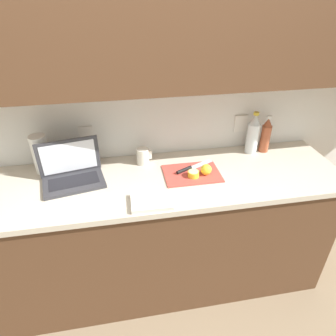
{
  "coord_description": "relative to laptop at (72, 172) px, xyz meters",
  "views": [
    {
      "loc": [
        -0.08,
        -1.49,
        1.93
      ],
      "look_at": [
        0.19,
        -0.01,
        1.0
      ],
      "focal_mm": 32.0,
      "sensor_mm": 36.0,
      "label": 1
    }
  ],
  "objects": [
    {
      "name": "laptop",
      "position": [
        0.0,
        0.0,
        0.0
      ],
      "size": [
        0.39,
        0.29,
        0.24
      ],
      "rotation": [
        0.0,
        0.0,
        0.19
      ],
      "color": "#333338",
      "rests_on": "counter_unit"
    },
    {
      "name": "bottle_green_soda",
      "position": [
        1.19,
        0.14,
        0.08
      ],
      "size": [
        0.08,
        0.08,
        0.29
      ],
      "color": "silver",
      "rests_on": "counter_unit"
    },
    {
      "name": "lemon_whole_beside",
      "position": [
        0.8,
        -0.09,
        -0.02
      ],
      "size": [
        0.07,
        0.07,
        0.07
      ],
      "color": "yellow",
      "rests_on": "cutting_board"
    },
    {
      "name": "lemon_half_cut",
      "position": [
        0.72,
        -0.1,
        -0.03
      ],
      "size": [
        0.07,
        0.07,
        0.04
      ],
      "color": "yellow",
      "rests_on": "cutting_board"
    },
    {
      "name": "measuring_cup",
      "position": [
        0.44,
        0.12,
        -0.0
      ],
      "size": [
        0.1,
        0.08,
        0.11
      ],
      "color": "silver",
      "rests_on": "counter_unit"
    },
    {
      "name": "dish_towel",
      "position": [
        0.43,
        -0.31,
        -0.05
      ],
      "size": [
        0.22,
        0.17,
        0.02
      ],
      "primitive_type": "cube",
      "rotation": [
        0.0,
        0.0,
        -0.03
      ],
      "color": "silver",
      "rests_on": "counter_unit"
    },
    {
      "name": "knife",
      "position": [
        0.71,
        -0.02,
        -0.04
      ],
      "size": [
        0.27,
        0.15,
        0.02
      ],
      "rotation": [
        0.0,
        0.0,
        0.46
      ],
      "color": "silver",
      "rests_on": "cutting_board"
    },
    {
      "name": "ground_plane",
      "position": [
        0.37,
        -0.08,
        -0.97
      ],
      "size": [
        12.0,
        12.0,
        0.0
      ],
      "primitive_type": "plane",
      "color": "#847056",
      "rests_on": "ground"
    },
    {
      "name": "counter_unit",
      "position": [
        0.35,
        -0.08,
        -0.5
      ],
      "size": [
        2.57,
        0.64,
        0.92
      ],
      "color": "brown",
      "rests_on": "ground_plane"
    },
    {
      "name": "wall_back",
      "position": [
        0.37,
        0.17,
        0.59
      ],
      "size": [
        5.2,
        0.38,
        2.6
      ],
      "color": "white",
      "rests_on": "ground_plane"
    },
    {
      "name": "bottle_oil_tall",
      "position": [
        1.29,
        0.14,
        0.06
      ],
      "size": [
        0.07,
        0.07,
        0.26
      ],
      "color": "#A34C2D",
      "rests_on": "counter_unit"
    },
    {
      "name": "paper_towel_roll",
      "position": [
        -0.18,
        0.13,
        0.06
      ],
      "size": [
        0.1,
        0.1,
        0.24
      ],
      "color": "white",
      "rests_on": "counter_unit"
    },
    {
      "name": "cutting_board",
      "position": [
        0.72,
        -0.06,
        -0.05
      ],
      "size": [
        0.35,
        0.25,
        0.01
      ],
      "primitive_type": "cube",
      "color": "#D1473D",
      "rests_on": "counter_unit"
    }
  ]
}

